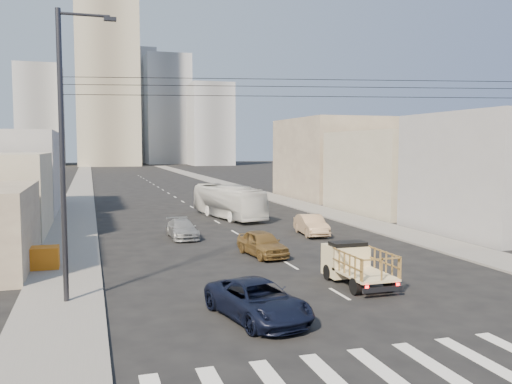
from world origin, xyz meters
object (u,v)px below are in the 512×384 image
city_bus (228,202)px  streetlamp_left (65,148)px  sedan_brown (262,243)px  crate_stack (41,258)px  navy_pickup (258,300)px  flatbed_pickup (356,262)px  sedan_grey (182,229)px  sedan_tan (311,225)px

city_bus → streetlamp_left: streetlamp_left is taller
sedan_brown → crate_stack: 12.27m
navy_pickup → streetlamp_left: (-6.89, 4.26, 5.71)m
flatbed_pickup → sedan_brown: bearing=105.8°
flatbed_pickup → streetlamp_left: streetlamp_left is taller
navy_pickup → sedan_grey: bearing=77.1°
flatbed_pickup → city_bus: size_ratio=0.41×
city_bus → sedan_grey: city_bus is taller
sedan_brown → sedan_tan: sedan_brown is taller
sedan_grey → city_bus: bearing=57.7°
sedan_brown → streetlamp_left: streetlamp_left is taller
city_bus → streetlamp_left: size_ratio=0.89×
city_bus → sedan_tan: bearing=-83.7°
navy_pickup → sedan_tan: bearing=49.1°
flatbed_pickup → sedan_brown: flatbed_pickup is taller
sedan_grey → sedan_brown: bearing=-66.6°
sedan_brown → sedan_grey: sedan_brown is taller
sedan_grey → streetlamp_left: streetlamp_left is taller
streetlamp_left → city_bus: bearing=61.9°
navy_pickup → sedan_grey: navy_pickup is taller
navy_pickup → sedan_brown: sedan_brown is taller
sedan_brown → sedan_grey: size_ratio=0.98×
city_bus → crate_stack: size_ratio=5.96×
flatbed_pickup → sedan_grey: (-5.70, 15.34, -0.44)m
flatbed_pickup → streetlamp_left: size_ratio=0.37×
flatbed_pickup → navy_pickup: flatbed_pickup is taller
sedan_tan → streetlamp_left: (-16.46, -13.18, 5.69)m
flatbed_pickup → sedan_brown: (-2.18, 7.69, -0.34)m
sedan_brown → navy_pickup: bearing=-116.0°
flatbed_pickup → streetlamp_left: (-12.84, 0.74, 5.34)m
navy_pickup → sedan_grey: size_ratio=1.16×
flatbed_pickup → city_bus: 25.03m
streetlamp_left → sedan_tan: bearing=38.7°
city_bus → sedan_tan: (3.49, -11.11, -0.75)m
city_bus → sedan_tan: 11.67m
city_bus → sedan_brown: size_ratio=2.41×
crate_stack → sedan_tan: bearing=19.7°
navy_pickup → streetlamp_left: size_ratio=0.43×
navy_pickup → crate_stack: bearing=115.6°
sedan_tan → crate_stack: (-18.07, -6.46, -0.05)m
sedan_brown → streetlamp_left: 13.94m
sedan_brown → sedan_tan: (5.80, 6.23, -0.01)m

